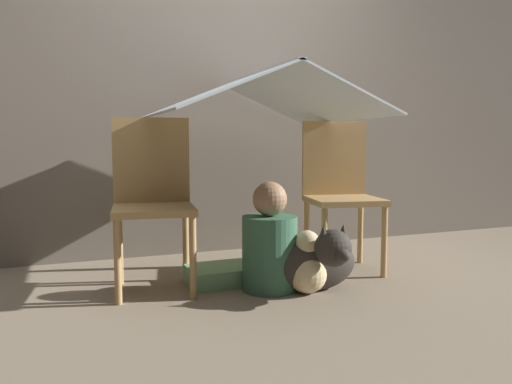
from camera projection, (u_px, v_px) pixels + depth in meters
The scene contains 9 objects.
ground_plane at pixel (272, 291), 2.74m from camera, with size 8.80×8.80×0.00m, color gray.
wall_back at pixel (212, 83), 3.66m from camera, with size 7.00×0.05×2.50m.
chair_left at pixel (153, 195), 2.77m from camera, with size 0.49×0.49×0.96m.
chair_right at pixel (340, 188), 3.21m from camera, with size 0.51×0.51×0.96m.
sheet_canopy at pixel (256, 96), 2.85m from camera, with size 1.20×1.18×0.25m.
person_front at pixel (270, 245), 2.75m from camera, with size 0.30×0.30×0.60m.
dog at pixel (320, 260), 2.70m from camera, with size 0.48×0.41×0.39m.
floor_cushion at pixel (221, 275), 2.89m from camera, with size 0.38×0.30×0.10m.
plush_toy at pixel (307, 268), 2.70m from camera, with size 0.22×0.22×0.34m.
Camera 1 is at (-1.06, -2.45, 0.81)m, focal length 35.00 mm.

